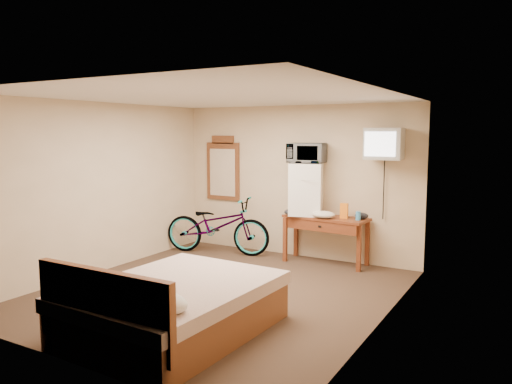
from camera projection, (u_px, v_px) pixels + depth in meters
The scene contains 13 objects.
room at pixel (218, 197), 6.30m from camera, with size 4.60×4.64×2.50m.
desk at pixel (325, 225), 7.78m from camera, with size 1.36×0.63×0.75m.
mini_fridge at pixel (306, 189), 7.93m from camera, with size 0.62×0.61×0.83m.
microwave at pixel (307, 153), 7.86m from camera, with size 0.57×0.39×0.32m, color white.
snack_bag at pixel (344, 211), 7.62m from camera, with size 0.12×0.07×0.23m, color orange.
blue_cup at pixel (358, 216), 7.47m from camera, with size 0.08×0.08×0.13m, color #3C91CD.
cloth_cream at pixel (324, 215), 7.65m from camera, with size 0.36×0.28×0.11m, color silver.
cloth_dark_a at pixel (293, 212), 7.89m from camera, with size 0.27×0.21×0.10m, color black.
cloth_dark_b at pixel (362, 216), 7.60m from camera, with size 0.21×0.17×0.09m, color black.
crt_television at pixel (384, 144), 7.21m from camera, with size 0.55×0.61×0.46m.
wall_mirror at pixel (223, 169), 8.95m from camera, with size 0.68×0.04×1.15m.
bicycle at pixel (217, 225), 8.48m from camera, with size 0.64×1.84×0.97m, color black.
bed at pixel (170, 307), 5.07m from camera, with size 1.66×2.15×0.90m.
Camera 1 is at (3.52, -5.19, 2.06)m, focal length 35.00 mm.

